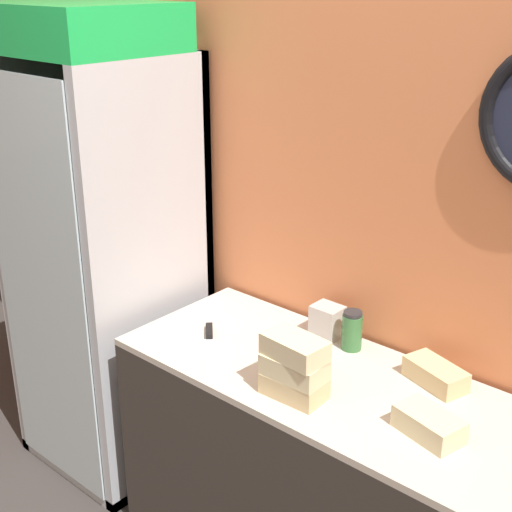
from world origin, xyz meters
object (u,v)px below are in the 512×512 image
Objects in this scene: sandwich_flat_right at (435,374)px; sandwich_stack_bottom at (294,386)px; sandwich_flat_left at (429,424)px; napkin_dispenser at (327,321)px; chefs_knife at (209,342)px; sandwich_stack_middle at (294,367)px; sandwich_stack_top at (295,348)px; beverage_cooler at (111,230)px; condiment_jar at (352,330)px.

sandwich_stack_bottom is at bearing -130.02° from sandwich_flat_right.
sandwich_flat_left reaches higher than sandwich_stack_bottom.
sandwich_flat_left is 0.66m from napkin_dispenser.
sandwich_stack_bottom is 0.74× the size of chefs_knife.
sandwich_flat_right is at bearing -4.48° from napkin_dispenser.
sandwich_stack_bottom is 0.45m from chefs_knife.
sandwich_flat_left is 0.87m from chefs_knife.
sandwich_stack_middle is 0.93× the size of sandwich_flat_left.
sandwich_stack_middle is (-0.00, 0.00, 0.07)m from sandwich_stack_bottom.
sandwich_stack_bottom is 1.72× the size of napkin_dispenser.
sandwich_flat_right is (0.31, 0.36, 0.00)m from sandwich_stack_bottom.
napkin_dispenser is (-0.16, 0.40, -0.11)m from sandwich_stack_top.
napkin_dispenser is at bearing 111.97° from sandwich_stack_top.
sandwich_flat_right is at bearing 6.41° from beverage_cooler.
sandwich_stack_bottom is 0.14m from sandwich_stack_top.
sandwich_flat_left is at bearing -3.60° from beverage_cooler.
sandwich_stack_top is (-0.00, 0.00, 0.14)m from sandwich_stack_bottom.
condiment_jar is at bearing 95.47° from sandwich_stack_bottom.
chefs_knife is at bearing 172.17° from sandwich_stack_middle.
sandwich_stack_middle is 0.73× the size of chefs_knife.
sandwich_stack_bottom is 0.44m from sandwich_flat_left.
napkin_dispenser is (-0.13, 0.02, -0.01)m from condiment_jar.
sandwich_stack_bottom is (1.17, -0.20, -0.20)m from beverage_cooler.
sandwich_flat_left is at bearing 12.97° from sandwich_stack_middle.
sandwich_stack_top is at bearing -84.53° from condiment_jar.
beverage_cooler is 1.49m from sandwich_flat_right.
sandwich_flat_right is (0.31, 0.36, -0.14)m from sandwich_stack_top.
napkin_dispenser is (-0.16, 0.40, 0.03)m from sandwich_stack_bottom.
sandwich_stack_top is 1.43× the size of condiment_jar.
sandwich_stack_middle is 0.07m from sandwich_stack_top.
beverage_cooler is at bearing 176.40° from sandwich_flat_left.
condiment_jar is at bearing 148.88° from sandwich_flat_left.
sandwich_stack_bottom is at bearing -9.65° from beverage_cooler.
sandwich_stack_bottom is 0.94× the size of sandwich_flat_left.
sandwich_stack_top is 0.96× the size of sandwich_flat_left.
condiment_jar is 1.23× the size of napkin_dispenser.
sandwich_stack_middle reaches higher than sandwich_stack_bottom.
sandwich_stack_middle is at bearing -84.53° from condiment_jar.
sandwich_stack_top is (-0.00, 0.00, 0.07)m from sandwich_stack_middle.
sandwich_stack_top reaches higher than sandwich_stack_middle.
sandwich_flat_right is 0.81m from chefs_knife.
sandwich_stack_top is (1.17, -0.20, -0.06)m from beverage_cooler.
condiment_jar is (-0.04, 0.38, -0.10)m from sandwich_stack_top.
sandwich_flat_left reaches higher than chefs_knife.
sandwich_flat_right is (0.31, 0.36, -0.07)m from sandwich_stack_middle.
beverage_cooler is at bearing 170.35° from sandwich_stack_middle.
sandwich_stack_top is 0.48m from chefs_knife.
condiment_jar is (-0.34, 0.01, 0.04)m from sandwich_flat_right.
chefs_knife is (-0.44, 0.06, -0.17)m from sandwich_stack_top.
sandwich_stack_top is at bearing -167.03° from sandwich_flat_left.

